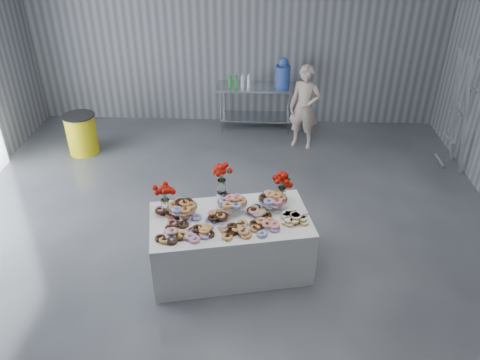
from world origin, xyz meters
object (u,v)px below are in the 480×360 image
at_px(person, 305,107).
at_px(stepladder, 460,113).
at_px(display_table, 230,243).
at_px(prep_table, 256,99).
at_px(water_jug, 283,74).
at_px(trash_barrel, 82,134).

height_order(person, stepladder, stepladder).
relative_size(person, stepladder, 0.76).
relative_size(display_table, prep_table, 1.27).
xyz_separation_m(display_table, person, (1.12, 3.41, 0.39)).
xyz_separation_m(prep_table, person, (0.89, -0.71, 0.15)).
bearing_deg(display_table, prep_table, 86.81).
relative_size(water_jug, stepladder, 0.27).
distance_m(prep_table, trash_barrel, 3.33).
height_order(display_table, trash_barrel, display_table).
xyz_separation_m(trash_barrel, stepladder, (6.45, -0.23, 0.64)).
relative_size(prep_table, trash_barrel, 2.05).
height_order(display_table, stepladder, stepladder).
bearing_deg(display_table, stepladder, 37.22).
relative_size(prep_table, stepladder, 0.74).
bearing_deg(prep_table, stepladder, -22.76).
relative_size(water_jug, person, 0.36).
relative_size(person, trash_barrel, 2.10).
xyz_separation_m(display_table, water_jug, (0.73, 4.12, 0.77)).
height_order(prep_table, person, person).
bearing_deg(water_jug, stepladder, -26.25).
distance_m(person, trash_barrel, 4.04).
bearing_deg(trash_barrel, prep_table, 20.61).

